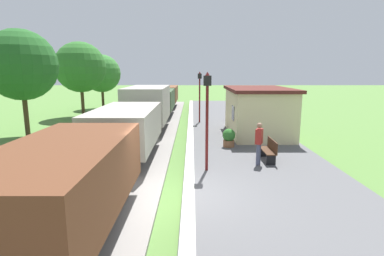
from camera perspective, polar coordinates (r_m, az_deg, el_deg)
ground_plane at (r=9.55m, az=-3.15°, el=-13.83°), size 160.00×160.00×0.00m
platform_slab at (r=9.86m, az=16.23°, el=-12.64°), size 6.00×60.00×0.25m
platform_edge_stripe at (r=9.43m, az=-0.69°, el=-12.44°), size 0.36×60.00×0.01m
track_ballast at (r=9.94m, az=-17.47°, el=-12.92°), size 3.80×60.00×0.12m
rail_near at (r=9.71m, az=-13.36°, el=-12.47°), size 0.07×60.00×0.14m
rail_far at (r=10.13m, az=-21.49°, el=-11.94°), size 0.07×60.00×0.14m
freight_train at (r=20.00m, az=-8.42°, el=3.40°), size 2.50×32.60×2.72m
station_hut at (r=18.30m, az=12.26°, el=3.19°), size 3.50×5.80×2.78m
bench_near_hut at (r=13.06m, az=14.37°, el=-4.01°), size 0.42×1.50×0.91m
bench_down_platform at (r=22.78m, az=8.14°, el=2.40°), size 0.42×1.50×0.91m
person_waiting at (r=12.33m, az=12.51°, el=-2.58°), size 0.38×0.45×1.71m
potted_planter at (r=15.09m, az=6.94°, el=-1.79°), size 0.64×0.64×0.92m
lamp_post_near at (r=11.06m, az=2.83°, el=4.66°), size 0.28×0.28×3.70m
lamp_post_far at (r=22.02m, az=1.39°, el=7.66°), size 0.28×0.28×3.70m
tree_trackside_far at (r=20.55m, az=-29.74°, el=10.31°), size 4.14×4.14×6.40m
tree_field_left at (r=28.08m, az=-20.47°, el=10.73°), size 4.31×4.31×6.48m
tree_field_distant at (r=33.86m, az=-16.84°, el=9.87°), size 3.97×3.97×5.74m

